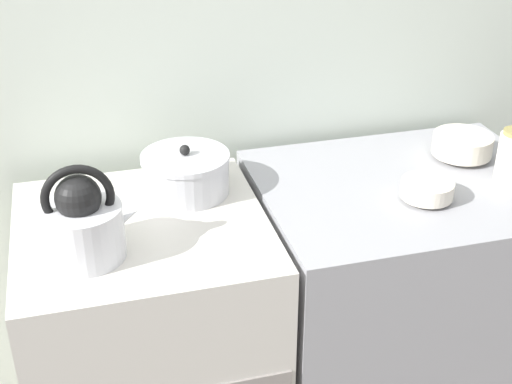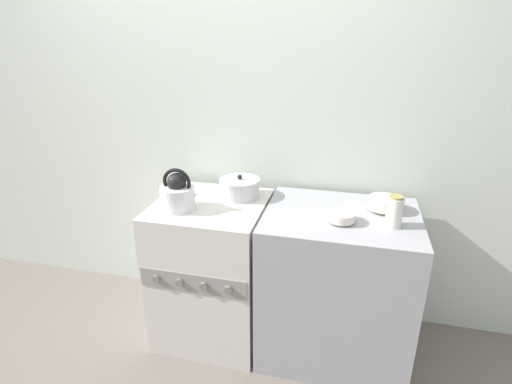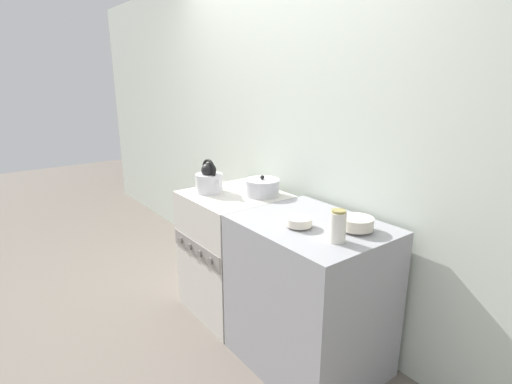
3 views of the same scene
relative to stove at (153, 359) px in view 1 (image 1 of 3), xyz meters
The scene contains 8 objects.
wall_back 0.91m from the stove, 90.00° to the left, with size 7.00×0.06×2.50m.
stove is the anchor object (origin of this frame).
counter 0.75m from the stove, ahead, with size 0.83×0.66×0.89m.
kettle 0.56m from the stove, 141.56° to the right, with size 0.23×0.19×0.24m.
cooking_pot 0.54m from the stove, 44.11° to the left, with size 0.24×0.24×0.14m.
enamel_bowl 1.09m from the stove, ahead, with size 0.17×0.17×0.07m.
small_ceramic_bowl 0.89m from the stove, ahead, with size 0.14×0.14×0.05m.
storage_jar 1.13m from the stove, ahead, with size 0.08×0.08×0.16m.
Camera 1 is at (-0.12, -1.24, 1.81)m, focal length 50.00 mm.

